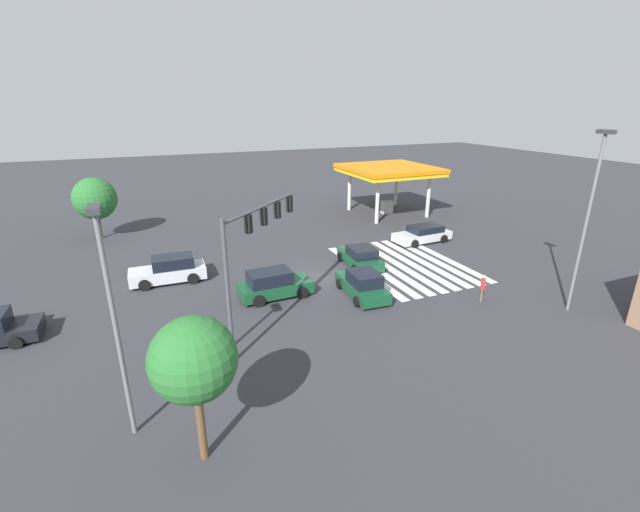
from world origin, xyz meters
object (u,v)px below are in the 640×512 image
object	(u,v)px
car_1	(274,284)
street_light_pole_b	(112,308)
traffic_signal_mast	(255,239)
car_0	(423,234)
car_2	(169,270)
tree_corner_a	(95,199)
car_5	(360,257)
pedestrian	(483,287)
street_light_pole_a	(589,210)
car_3	(363,285)
tree_corner_b	(193,360)

from	to	relation	value
car_1	street_light_pole_b	distance (m)	12.28
traffic_signal_mast	car_0	world-z (taller)	traffic_signal_mast
car_0	car_2	bearing A→B (deg)	-1.63
car_1	tree_corner_a	bearing A→B (deg)	118.79
car_5	tree_corner_a	world-z (taller)	tree_corner_a
car_1	pedestrian	xyz separation A→B (m)	(-5.25, -10.81, 0.11)
car_1	street_light_pole_a	size ratio (longest dim) A/B	0.45
traffic_signal_mast	car_3	size ratio (longest dim) A/B	1.51
car_2	tree_corner_b	distance (m)	15.77
pedestrian	tree_corner_b	distance (m)	17.61
car_2	street_light_pole_b	bearing A→B (deg)	81.57
car_0	street_light_pole_b	size ratio (longest dim) A/B	0.60
car_2	street_light_pole_b	size ratio (longest dim) A/B	0.58
car_0	tree_corner_a	size ratio (longest dim) A/B	0.95
pedestrian	tree_corner_b	size ratio (longest dim) A/B	0.32
traffic_signal_mast	car_1	bearing A→B (deg)	18.90
traffic_signal_mast	pedestrian	world-z (taller)	traffic_signal_mast
car_3	tree_corner_a	xyz separation A→B (m)	(18.71, 14.81, 2.67)
car_3	car_5	distance (m)	4.85
traffic_signal_mast	street_light_pole_a	distance (m)	16.91
street_light_pole_b	street_light_pole_a	bearing A→B (deg)	-88.31
pedestrian	tree_corner_a	world-z (taller)	tree_corner_a
pedestrian	traffic_signal_mast	bearing A→B (deg)	38.01
pedestrian	car_2	bearing A→B (deg)	11.78
car_0	tree_corner_b	bearing A→B (deg)	35.47
traffic_signal_mast	car_1	world-z (taller)	traffic_signal_mast
traffic_signal_mast	street_light_pole_b	xyz separation A→B (m)	(-4.60, 5.79, -0.15)
street_light_pole_b	tree_corner_a	xyz separation A→B (m)	(25.45, 2.17, -1.47)
traffic_signal_mast	car_0	size ratio (longest dim) A/B	1.35
traffic_signal_mast	tree_corner_a	size ratio (longest dim) A/B	1.29
street_light_pole_a	street_light_pole_b	bearing A→B (deg)	91.69
pedestrian	street_light_pole_b	xyz separation A→B (m)	(-3.37, 18.57, 3.93)
pedestrian	street_light_pole_b	bearing A→B (deg)	53.80
car_1	car_3	xyz separation A→B (m)	(-1.89, -4.88, -0.09)
street_light_pole_b	car_0	bearing A→B (deg)	-57.83
car_2	tree_corner_a	world-z (taller)	tree_corner_a
car_5	tree_corner_b	bearing A→B (deg)	140.04
street_light_pole_a	tree_corner_a	world-z (taller)	street_light_pole_a
car_1	car_2	distance (m)	7.21
car_2	tree_corner_a	xyz separation A→B (m)	(12.05, 4.52, 2.58)
car_2	street_light_pole_b	xyz separation A→B (m)	(-13.40, 2.35, 4.04)
car_5	street_light_pole_a	xyz separation A→B (m)	(-10.41, -7.41, 4.96)
car_5	street_light_pole_b	xyz separation A→B (m)	(-11.07, 14.82, 4.17)
car_5	car_0	bearing A→B (deg)	-64.60
traffic_signal_mast	street_light_pole_b	distance (m)	7.40
car_1	street_light_pole_b	bearing A→B (deg)	-133.74
tree_corner_a	pedestrian	bearing A→B (deg)	-136.79
car_2	street_light_pole_a	xyz separation A→B (m)	(-12.74, -19.87, 4.84)
car_3	street_light_pole_a	size ratio (longest dim) A/B	0.45
street_light_pole_a	street_light_pole_b	distance (m)	22.25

